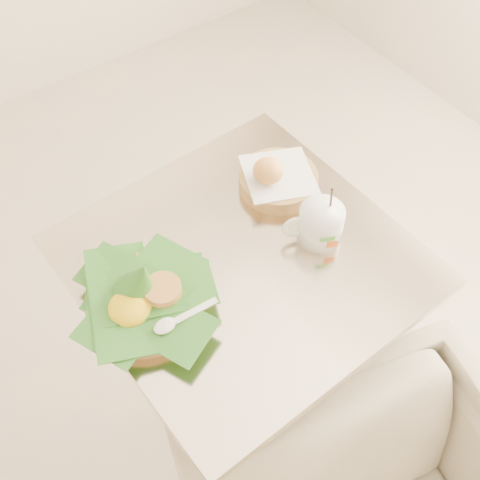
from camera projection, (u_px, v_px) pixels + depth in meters
floor at (193, 418)px, 1.90m from camera, size 3.60×3.60×0.00m
cafe_table at (243, 308)px, 1.53m from camera, size 0.73×0.73×0.75m
rice_basket at (143, 298)px, 1.24m from camera, size 0.30×0.30×0.15m
bread_basket at (277, 179)px, 1.46m from camera, size 0.21×0.21×0.10m
coffee_mug at (320, 223)px, 1.35m from camera, size 0.14×0.11×0.18m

